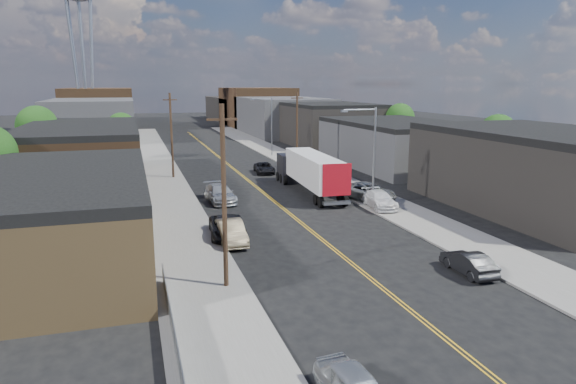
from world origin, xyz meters
TOP-DOWN VIEW (x-y plane):
  - ground at (0.00, 60.00)m, footprint 260.00×260.00m
  - centerline at (0.00, 45.00)m, footprint 0.32×120.00m
  - sidewalk_left at (-9.50, 45.00)m, footprint 5.00×140.00m
  - sidewalk_right at (9.50, 45.00)m, footprint 5.00×140.00m
  - warehouse_tan at (-18.00, 18.00)m, footprint 12.00×22.00m
  - warehouse_brown at (-18.00, 44.00)m, footprint 12.00×26.00m
  - industrial_right_a at (21.99, 20.00)m, footprint 14.00×22.00m
  - industrial_right_b at (22.00, 46.00)m, footprint 14.00×24.00m
  - industrial_right_c at (22.00, 72.00)m, footprint 14.00×22.00m
  - skyline_left_a at (-20.00, 95.00)m, footprint 16.00×30.00m
  - skyline_right_a at (20.00, 95.00)m, footprint 16.00×30.00m
  - skyline_left_b at (-20.00, 120.00)m, footprint 16.00×26.00m
  - skyline_right_b at (20.00, 120.00)m, footprint 16.00×26.00m
  - skyline_left_c at (-20.00, 140.00)m, footprint 16.00×40.00m
  - skyline_right_c at (20.00, 140.00)m, footprint 16.00×40.00m
  - streetlight_near at (7.60, 25.00)m, footprint 3.39×0.25m
  - streetlight_far at (7.60, 60.00)m, footprint 3.39×0.25m
  - utility_pole_left_near at (-8.20, 10.00)m, footprint 1.60×0.26m
  - utility_pole_left_far at (-8.20, 45.00)m, footprint 1.60×0.26m
  - utility_pole_right at (8.20, 48.00)m, footprint 1.60×0.26m
  - chainlink_fence at (-11.50, 3.50)m, footprint 0.05×16.00m
  - tree_left_mid at (-23.94, 55.00)m, footprint 5.10×5.04m
  - tree_left_far at (-13.94, 62.00)m, footprint 4.35×4.20m
  - tree_right_near at (30.06, 36.00)m, footprint 4.60×4.48m
  - tree_right_far at (30.06, 60.00)m, footprint 4.85×4.76m
  - semi_truck at (4.50, 32.86)m, footprint 3.30×15.79m
  - car_left_b at (-6.40, 18.00)m, footprint 1.74×4.84m
  - car_left_c at (-6.40, 19.50)m, footprint 2.98×5.58m
  - car_left_d at (-5.00, 31.00)m, footprint 2.69×5.81m
  - car_right_oncoming at (5.86, 8.00)m, footprint 1.53×4.12m
  - car_right_lot_a at (8.52, 27.10)m, footprint 4.69×6.51m
  - car_right_lot_b at (8.20, 24.00)m, footprint 2.49×5.17m
  - car_right_lot_c at (11.00, 44.41)m, footprint 2.08×3.97m
  - car_ahead_truck at (3.03, 45.33)m, footprint 2.69×5.02m

SIDE VIEW (x-z plane):
  - ground at x=0.00m, z-range 0.00..0.00m
  - centerline at x=0.00m, z-range 0.00..0.01m
  - sidewalk_left at x=-9.50m, z-range 0.00..0.15m
  - sidewalk_right at x=9.50m, z-range 0.00..0.15m
  - chainlink_fence at x=-11.50m, z-range 0.04..1.27m
  - car_ahead_truck at x=3.03m, z-range 0.00..1.34m
  - car_right_oncoming at x=5.86m, z-range 0.00..1.35m
  - car_left_c at x=-6.40m, z-range 0.00..1.49m
  - car_left_b at x=-6.40m, z-range 0.00..1.59m
  - car_right_lot_c at x=11.00m, z-range 0.15..1.44m
  - car_left_d at x=-5.00m, z-range 0.00..1.64m
  - car_right_lot_b at x=8.20m, z-range 0.15..1.60m
  - car_right_lot_a at x=8.52m, z-range 0.15..1.80m
  - semi_truck at x=4.50m, z-range 0.29..4.39m
  - warehouse_tan at x=-18.00m, z-range 0.00..5.60m
  - industrial_right_b at x=22.00m, z-range 0.00..6.10m
  - warehouse_brown at x=-18.00m, z-range 0.00..6.60m
  - skyline_left_c at x=-20.00m, z-range 0.00..7.00m
  - skyline_right_c at x=20.00m, z-range 0.00..7.00m
  - industrial_right_a at x=21.99m, z-range 0.00..7.10m
  - industrial_right_c at x=22.00m, z-range 0.00..7.60m
  - skyline_left_a at x=-20.00m, z-range 0.00..8.00m
  - skyline_right_a at x=20.00m, z-range 0.00..8.00m
  - tree_left_far at x=-13.94m, z-range 1.08..8.05m
  - tree_right_near at x=30.06m, z-range 1.15..8.59m
  - skyline_left_b at x=-20.00m, z-range 0.00..10.00m
  - skyline_right_b at x=20.00m, z-range 0.00..10.00m
  - utility_pole_left_near at x=-8.20m, z-range 0.14..10.14m
  - utility_pole_left_far at x=-8.20m, z-range 0.14..10.14m
  - utility_pole_right at x=8.20m, z-range 0.14..10.14m
  - tree_right_far at x=30.06m, z-range 1.22..9.13m
  - streetlight_near at x=7.60m, z-range 0.83..9.83m
  - streetlight_far at x=7.60m, z-range 0.83..9.83m
  - tree_left_mid at x=-23.94m, z-range 1.30..9.67m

